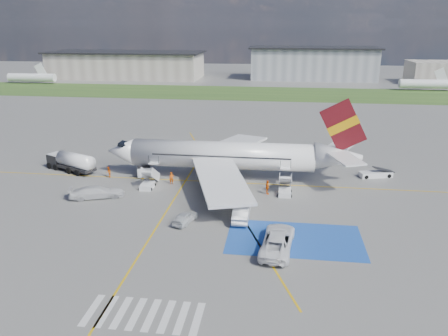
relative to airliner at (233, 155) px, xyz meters
The scene contains 22 objects.
ground 14.48m from the airliner, 96.14° to the right, with size 400.00×400.00×0.00m, color #60605E.
grass_strip 81.08m from the airliner, 91.06° to the left, with size 400.00×30.00×0.01m, color #2D4C1E.
taxiway_line_main 4.21m from the airliner, 126.97° to the right, with size 120.00×0.20×0.01m, color gold.
taxiway_line_cross 25.10m from the airliner, 105.17° to the right, with size 0.20×60.00×0.01m, color gold.
taxiway_line_diag 4.21m from the airliner, 126.97° to the right, with size 0.20×60.00×0.01m, color gold.
staging_box 20.19m from the airliner, 64.74° to the right, with size 14.00×8.00×0.01m, color #1B49A7.
crosswalk 32.35m from the airliner, 95.90° to the right, with size 9.00×4.00×0.01m.
terminal_west 129.04m from the airliner, 115.97° to the left, with size 60.00×22.00×10.00m, color gray.
terminal_centre 122.43m from the airliner, 81.31° to the left, with size 48.00×18.00×12.00m, color gray.
airliner is the anchor object (origin of this frame).
airstairs_fwd 12.52m from the airliner, 154.30° to the right, with size 1.90×5.20×3.60m.
airstairs_aft 9.59m from the airliner, 35.25° to the right, with size 1.90×5.20×3.60m.
fuel_tanker 24.63m from the airliner, behind, with size 8.81×5.70×2.96m.
gpu_cart 13.16m from the airliner, behind, with size 2.23×1.82×1.61m.
belt_loader 21.15m from the airliner, ahead, with size 5.23×2.96×1.51m.
car_silver_a 16.24m from the airliner, 103.03° to the right, with size 1.57×3.91×1.33m, color silver.
car_silver_b 14.42m from the airliner, 79.53° to the right, with size 1.79×5.13×1.69m, color #B2B5BA.
van_white_a 21.38m from the airliner, 71.49° to the right, with size 2.88×6.24×2.34m, color white.
van_white_b 19.29m from the airliner, 149.24° to the right, with size 2.10×5.18×2.03m, color silver.
crew_fwd 9.27m from the airliner, 155.72° to the right, with size 0.64×0.42×1.76m, color #E1560B.
crew_nose 18.18m from the airliner, behind, with size 0.79×0.61×1.62m, color orange.
crew_aft 8.12m from the airliner, 47.67° to the right, with size 1.10×0.46×1.88m, color orange.
Camera 1 is at (8.01, -45.30, 21.34)m, focal length 35.00 mm.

